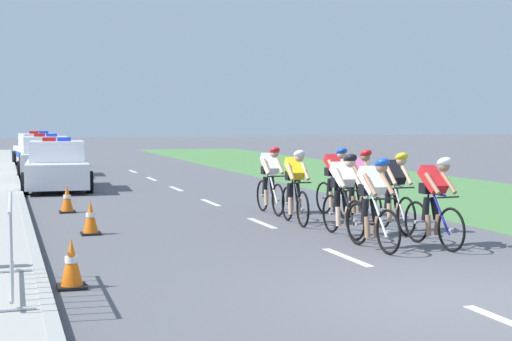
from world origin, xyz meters
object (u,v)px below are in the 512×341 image
object	(u,v)px
cyclist_lead	(373,202)
crowd_barrier_front	(11,246)
cyclist_second	(434,201)
cyclist_fifth	(295,186)
traffic_cone_near	(72,264)
cyclist_eighth	(335,181)
traffic_cone_mid	(91,218)
police_car_third	(39,151)
police_car_second	(46,157)
cyclist_third	(344,194)
cyclist_sixth	(358,185)
cyclist_seventh	(270,179)
traffic_cone_far	(67,199)
police_car_nearest	(57,167)
cyclist_fourth	(395,191)

from	to	relation	value
cyclist_lead	crowd_barrier_front	world-z (taller)	cyclist_lead
cyclist_second	crowd_barrier_front	world-z (taller)	cyclist_second
cyclist_fifth	traffic_cone_near	xyz separation A→B (m)	(-4.85, -4.48, -0.48)
cyclist_fifth	cyclist_eighth	size ratio (longest dim) A/B	1.00
cyclist_eighth	traffic_cone_mid	xyz separation A→B (m)	(-5.41, -0.90, -0.48)
police_car_third	traffic_cone_near	world-z (taller)	police_car_third
traffic_cone_mid	police_car_second	bearing A→B (deg)	89.85
cyclist_second	traffic_cone_mid	bearing A→B (deg)	148.49
cyclist_third	traffic_cone_near	bearing A→B (deg)	-152.26
cyclist_lead	traffic_cone_near	distance (m)	5.12
cyclist_fifth	police_car_second	world-z (taller)	police_car_second
crowd_barrier_front	traffic_cone_near	distance (m)	0.89
traffic_cone_mid	cyclist_sixth	bearing A→B (deg)	-1.18
cyclist_seventh	police_car_third	distance (m)	20.03
traffic_cone_mid	traffic_cone_far	distance (m)	3.48
cyclist_second	cyclist_third	size ratio (longest dim) A/B	1.00
cyclist_lead	cyclist_sixth	bearing A→B (deg)	67.61
police_car_nearest	police_car_second	xyz separation A→B (m)	(0.00, 6.07, 0.00)
cyclist_fourth	cyclist_fifth	size ratio (longest dim) A/B	1.00
cyclist_eighth	crowd_barrier_front	xyz separation A→B (m)	(-6.86, -5.69, -0.14)
cyclist_fourth	cyclist_fifth	world-z (taller)	same
cyclist_second	police_car_second	size ratio (longest dim) A/B	0.38
cyclist_third	crowd_barrier_front	xyz separation A→B (m)	(-5.79, -3.05, -0.14)
crowd_barrier_front	traffic_cone_near	world-z (taller)	crowd_barrier_front
cyclist_eighth	police_car_third	world-z (taller)	police_car_third
cyclist_lead	traffic_cone_far	xyz separation A→B (m)	(-4.36, 6.61, -0.48)
police_car_nearest	traffic_cone_mid	size ratio (longest dim) A/B	7.04
cyclist_fifth	police_car_third	distance (m)	21.70
traffic_cone_near	traffic_cone_far	bearing A→B (deg)	85.80
traffic_cone_far	police_car_second	bearing A→B (deg)	89.11
cyclist_seventh	cyclist_fourth	bearing A→B (deg)	-68.74
cyclist_lead	cyclist_seventh	bearing A→B (deg)	90.08
cyclist_lead	traffic_cone_far	bearing A→B (deg)	123.38
cyclist_lead	crowd_barrier_front	xyz separation A→B (m)	(-5.66, -1.66, -0.14)
cyclist_eighth	police_car_second	distance (m)	15.47
cyclist_eighth	police_car_second	size ratio (longest dim) A/B	0.38
police_car_nearest	traffic_cone_far	distance (m)	5.88
cyclist_fourth	cyclist_eighth	bearing A→B (deg)	92.32
cyclist_seventh	cyclist_second	bearing A→B (deg)	-77.80
cyclist_fifth	police_car_third	xyz separation A→B (m)	(-4.08, 21.31, -0.11)
cyclist_sixth	cyclist_seventh	bearing A→B (deg)	123.31
cyclist_sixth	cyclist_seventh	distance (m)	2.28
cyclist_third	cyclist_sixth	size ratio (longest dim) A/B	1.00
police_car_second	cyclist_third	bearing A→B (deg)	-75.91
cyclist_seventh	traffic_cone_far	world-z (taller)	cyclist_seventh
police_car_second	police_car_third	size ratio (longest dim) A/B	0.99
traffic_cone_near	traffic_cone_mid	size ratio (longest dim) A/B	1.00
cyclist_fourth	cyclist_second	bearing A→B (deg)	-97.02
police_car_second	police_car_third	distance (m)	5.98
cyclist_sixth	police_car_third	size ratio (longest dim) A/B	0.38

